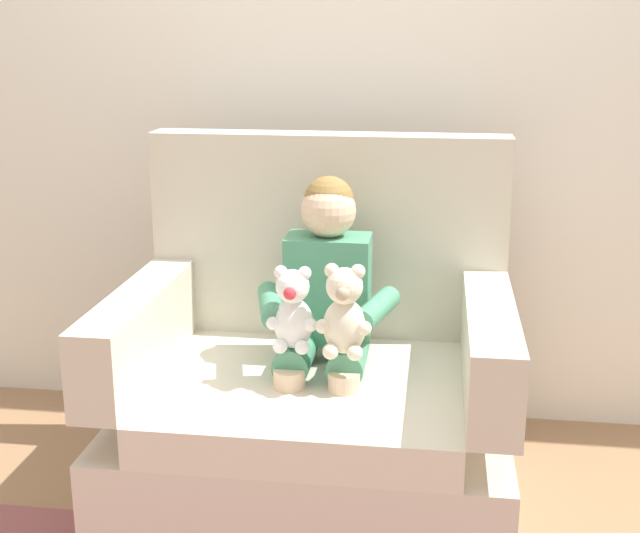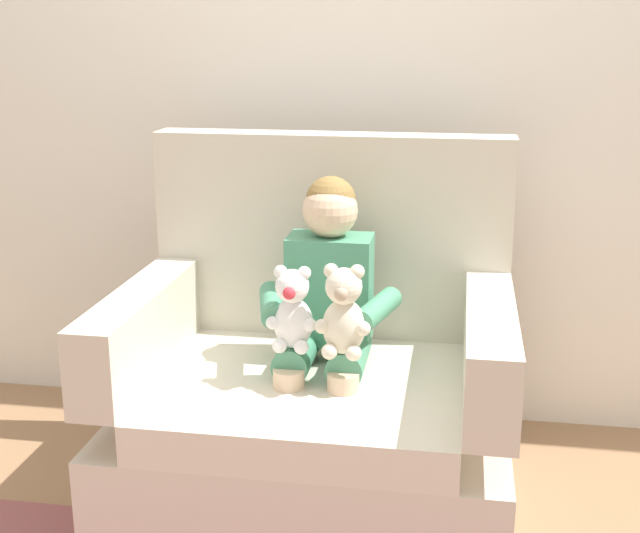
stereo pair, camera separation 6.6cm
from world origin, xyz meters
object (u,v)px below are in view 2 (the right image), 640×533
object	(u,v)px
armchair	(316,393)
plush_cream	(344,313)
plush_white	(293,311)
seated_child	(327,299)

from	to	relation	value
armchair	plush_cream	size ratio (longest dim) A/B	4.38
plush_white	armchair	bearing A→B (deg)	77.04
seated_child	plush_cream	world-z (taller)	seated_child
armchair	seated_child	xyz separation A→B (m)	(0.03, 0.02, 0.31)
plush_cream	seated_child	bearing A→B (deg)	127.73
plush_cream	plush_white	world-z (taller)	plush_cream
plush_cream	plush_white	size ratio (longest dim) A/B	1.07
plush_white	seated_child	bearing A→B (deg)	69.06
armchair	plush_white	distance (m)	0.36
plush_white	plush_cream	bearing A→B (deg)	-5.19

